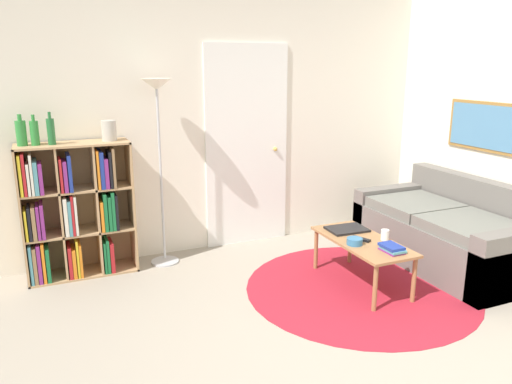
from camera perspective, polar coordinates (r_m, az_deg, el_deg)
ground_plane at (r=3.23m, az=13.13°, el=-20.49°), size 14.00×14.00×0.00m
wall_back at (r=4.97m, az=-3.78°, el=8.20°), size 7.42×0.11×2.60m
wall_right at (r=5.17m, az=25.81°, el=7.16°), size 0.08×5.55×2.60m
rug at (r=4.35m, az=11.86°, el=-10.69°), size 1.92×1.92×0.01m
bookshelf at (r=4.62m, az=-20.06°, el=-2.14°), size 0.92×0.34×1.18m
floor_lamp at (r=4.52m, az=-11.16°, el=8.77°), size 0.27×0.27×1.71m
couch at (r=5.05m, az=21.36°, el=-4.44°), size 0.91×1.71×0.77m
coffee_table at (r=4.30m, az=12.05°, el=-5.94°), size 0.45×0.96×0.40m
laptop at (r=4.49m, az=10.35°, el=-4.20°), size 0.35×0.26×0.02m
bowl at (r=4.16m, az=11.20°, el=-5.55°), size 0.13×0.13×0.05m
book_stack_on_table at (r=4.07m, az=15.29°, el=-6.24°), size 0.13×0.20×0.05m
cup at (r=4.31m, az=14.53°, el=-4.76°), size 0.07×0.07×0.09m
remote at (r=4.27m, az=11.89°, el=-5.27°), size 0.11×0.17×0.02m
bottle_left at (r=4.48m, az=-25.26°, el=6.15°), size 0.08×0.08×0.26m
bottle_middle at (r=4.46m, az=-23.98°, el=6.22°), size 0.07×0.07×0.25m
bottle_right at (r=4.45m, az=-22.39°, el=6.45°), size 0.06×0.06×0.27m
vase_on_shelf at (r=4.51m, az=-16.45°, el=6.74°), size 0.13×0.13×0.18m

